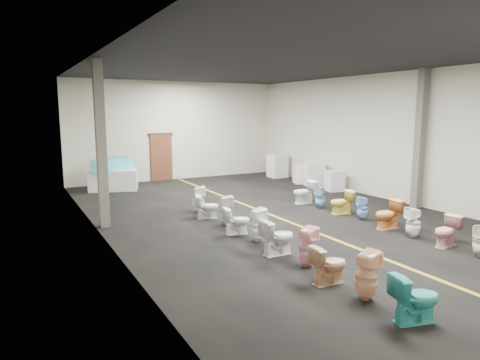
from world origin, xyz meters
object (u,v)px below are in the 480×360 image
(toilet_left_1, at_px, (367,276))
(toilet_left_6, at_px, (237,221))
(toilet_left_3, at_px, (307,247))
(toilet_right_3, at_px, (447,231))
(appliance_crate_b, at_px, (314,174))
(toilet_right_8, at_px, (320,197))
(bathtub, at_px, (113,164))
(appliance_crate_d, at_px, (277,166))
(appliance_crate_c, at_px, (302,174))
(appliance_crate_a, at_px, (334,181))
(display_table, at_px, (113,180))
(toilet_left_5, at_px, (257,225))
(toilet_left_4, at_px, (278,237))
(toilet_left_9, at_px, (199,199))
(toilet_right_9, at_px, (304,192))
(toilet_right_6, at_px, (362,208))
(toilet_left_2, at_px, (329,264))
(toilet_right_7, at_px, (342,202))
(toilet_left_0, at_px, (415,298))
(toilet_right_4, at_px, (413,222))
(toilet_left_8, at_px, (207,207))
(toilet_right_5, at_px, (388,214))
(toilet_left_7, at_px, (226,211))

(toilet_left_1, distance_m, toilet_left_6, 4.50)
(toilet_left_3, bearing_deg, toilet_right_3, -119.64)
(appliance_crate_b, distance_m, toilet_right_8, 4.24)
(bathtub, distance_m, appliance_crate_d, 7.73)
(appliance_crate_c, height_order, toilet_right_8, appliance_crate_c)
(appliance_crate_a, xyz_separation_m, toilet_right_3, (-2.45, -6.75, -0.04))
(display_table, xyz_separation_m, bathtub, (0.00, 0.00, 0.66))
(toilet_left_5, bearing_deg, toilet_left_1, 169.92)
(toilet_left_1, bearing_deg, toilet_left_4, -10.58)
(toilet_left_4, height_order, toilet_left_5, toilet_left_5)
(toilet_left_9, height_order, toilet_right_9, toilet_left_9)
(appliance_crate_d, bearing_deg, toilet_left_9, -141.82)
(toilet_left_6, bearing_deg, toilet_right_3, -117.71)
(toilet_left_1, bearing_deg, display_table, -4.14)
(toilet_left_6, relative_size, toilet_right_6, 1.01)
(toilet_left_2, xyz_separation_m, toilet_right_7, (3.92, 4.02, 0.00))
(appliance_crate_a, bearing_deg, toilet_right_3, -109.98)
(toilet_left_0, distance_m, toilet_left_1, 0.92)
(appliance_crate_a, bearing_deg, toilet_right_9, -152.23)
(toilet_right_4, bearing_deg, toilet_left_2, -57.06)
(toilet_left_9, xyz_separation_m, toilet_right_4, (3.65, -5.11, -0.02))
(appliance_crate_c, distance_m, toilet_right_8, 4.96)
(toilet_left_8, relative_size, toilet_right_5, 0.88)
(toilet_left_1, height_order, toilet_left_9, toilet_left_1)
(toilet_left_7, height_order, toilet_right_9, toilet_left_7)
(toilet_right_3, bearing_deg, bathtub, -161.70)
(toilet_left_3, xyz_separation_m, toilet_left_5, (-0.02, 1.95, 0.00))
(appliance_crate_a, relative_size, toilet_right_7, 1.10)
(bathtub, bearing_deg, toilet_left_9, -93.88)
(toilet_left_4, bearing_deg, toilet_right_7, -60.78)
(bathtub, relative_size, toilet_left_6, 2.51)
(appliance_crate_c, relative_size, toilet_right_8, 1.06)
(toilet_left_8, bearing_deg, toilet_left_1, -162.92)
(toilet_left_1, relative_size, toilet_left_6, 1.20)
(toilet_left_0, relative_size, toilet_left_3, 0.92)
(toilet_left_2, relative_size, toilet_left_4, 0.91)
(toilet_left_7, relative_size, toilet_left_9, 1.01)
(toilet_right_4, distance_m, toilet_right_6, 1.96)
(toilet_right_5, bearing_deg, toilet_left_5, -98.57)
(appliance_crate_d, height_order, toilet_left_7, appliance_crate_d)
(toilet_right_5, xyz_separation_m, toilet_right_9, (-0.03, 3.68, -0.00))
(toilet_right_6, height_order, toilet_right_7, toilet_right_7)
(display_table, xyz_separation_m, toilet_right_9, (5.20, -5.70, -0.01))
(toilet_left_6, height_order, toilet_right_4, toilet_right_4)
(display_table, xyz_separation_m, toilet_right_8, (5.23, -6.53, -0.05))
(appliance_crate_a, relative_size, appliance_crate_d, 0.73)
(appliance_crate_c, height_order, toilet_right_6, appliance_crate_c)
(toilet_left_4, height_order, toilet_right_9, toilet_left_4)
(toilet_left_0, xyz_separation_m, toilet_right_3, (3.71, 2.14, -0.01))
(toilet_left_0, height_order, toilet_right_3, toilet_left_0)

